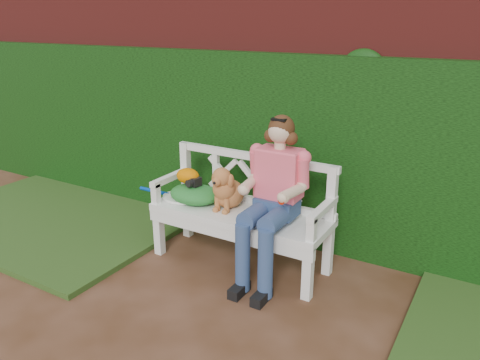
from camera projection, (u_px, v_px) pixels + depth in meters
The scene contains 11 objects.
ground at pixel (198, 343), 3.01m from camera, with size 60.00×60.00×0.00m, color #39200E.
brick_wall at pixel (317, 122), 4.19m from camera, with size 10.00×0.30×2.20m, color maroon.
ivy_hedge at pixel (306, 154), 4.10m from camera, with size 10.00×0.18×1.70m, color #195514.
grass_left at pixel (60, 216), 4.88m from camera, with size 2.60×2.00×0.05m, color #214315.
garden_bench at pixel (240, 237), 3.92m from camera, with size 1.58×0.60×0.48m, color white, non-canonical shape.
seated_woman at pixel (276, 204), 3.62m from camera, with size 0.52×0.70×1.23m, color #FF4982, non-canonical shape.
dog at pixel (228, 186), 3.84m from camera, with size 0.25×0.34×0.38m, color #9D6424, non-canonical shape.
tennis_racket at pixel (179, 197), 4.10m from camera, with size 0.68×0.29×0.03m, color silver, non-canonical shape.
green_bag at pixel (194, 194), 4.00m from camera, with size 0.45×0.35×0.15m, color #228728, non-canonical shape.
camera_item at pixel (194, 181), 3.96m from camera, with size 0.11×0.08×0.07m, color black.
baseball_glove at pixel (188, 176), 4.00m from camera, with size 0.21×0.16×0.13m, color #CB6800.
Camera 1 is at (1.50, -2.01, 1.98)m, focal length 35.00 mm.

